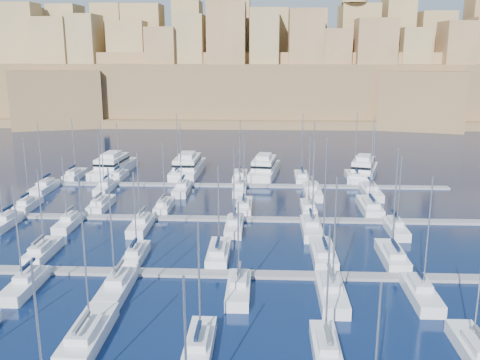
{
  "coord_description": "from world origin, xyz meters",
  "views": [
    {
      "loc": [
        5.1,
        -73.14,
        27.26
      ],
      "look_at": [
        1.38,
        6.0,
        7.76
      ],
      "focal_mm": 40.0,
      "sensor_mm": 36.0,
      "label": 1
    }
  ],
  "objects_px": {
    "motor_yacht_c": "(264,168)",
    "motor_yacht_d": "(363,169)",
    "sailboat_4": "(326,348)",
    "motor_yacht_a": "(113,166)",
    "motor_yacht_b": "(188,167)",
    "sailboat_2": "(88,334)"
  },
  "relations": [
    {
      "from": "motor_yacht_c",
      "to": "motor_yacht_d",
      "type": "distance_m",
      "value": 21.55
    },
    {
      "from": "sailboat_4",
      "to": "motor_yacht_a",
      "type": "relative_size",
      "value": 0.68
    },
    {
      "from": "motor_yacht_b",
      "to": "motor_yacht_d",
      "type": "height_order",
      "value": "same"
    },
    {
      "from": "sailboat_4",
      "to": "motor_yacht_a",
      "type": "distance_m",
      "value": 81.61
    },
    {
      "from": "sailboat_4",
      "to": "motor_yacht_c",
      "type": "height_order",
      "value": "sailboat_4"
    },
    {
      "from": "motor_yacht_a",
      "to": "motor_yacht_d",
      "type": "height_order",
      "value": "same"
    },
    {
      "from": "sailboat_2",
      "to": "motor_yacht_c",
      "type": "xyz_separation_m",
      "value": [
        16.62,
        69.44,
        0.95
      ]
    },
    {
      "from": "motor_yacht_b",
      "to": "motor_yacht_c",
      "type": "relative_size",
      "value": 1.08
    },
    {
      "from": "motor_yacht_d",
      "to": "sailboat_2",
      "type": "bearing_deg",
      "value": -118.88
    },
    {
      "from": "motor_yacht_b",
      "to": "motor_yacht_c",
      "type": "bearing_deg",
      "value": -2.73
    },
    {
      "from": "sailboat_4",
      "to": "motor_yacht_d",
      "type": "height_order",
      "value": "sailboat_4"
    },
    {
      "from": "motor_yacht_c",
      "to": "motor_yacht_d",
      "type": "xyz_separation_m",
      "value": [
        21.55,
        -0.24,
        -0.0
      ]
    },
    {
      "from": "motor_yacht_a",
      "to": "motor_yacht_b",
      "type": "xyz_separation_m",
      "value": [
        16.78,
        0.17,
        0.0
      ]
    },
    {
      "from": "motor_yacht_a",
      "to": "motor_yacht_d",
      "type": "distance_m",
      "value": 55.4
    },
    {
      "from": "sailboat_4",
      "to": "motor_yacht_c",
      "type": "distance_m",
      "value": 70.91
    },
    {
      "from": "motor_yacht_c",
      "to": "motor_yacht_d",
      "type": "bearing_deg",
      "value": -0.63
    },
    {
      "from": "sailboat_2",
      "to": "motor_yacht_a",
      "type": "relative_size",
      "value": 0.9
    },
    {
      "from": "motor_yacht_a",
      "to": "motor_yacht_d",
      "type": "bearing_deg",
      "value": -0.92
    },
    {
      "from": "sailboat_2",
      "to": "motor_yacht_b",
      "type": "bearing_deg",
      "value": 90.36
    },
    {
      "from": "motor_yacht_d",
      "to": "motor_yacht_b",
      "type": "bearing_deg",
      "value": 178.44
    },
    {
      "from": "sailboat_2",
      "to": "motor_yacht_d",
      "type": "xyz_separation_m",
      "value": [
        38.17,
        69.2,
        0.95
      ]
    },
    {
      "from": "sailboat_4",
      "to": "motor_yacht_d",
      "type": "xyz_separation_m",
      "value": [
        15.72,
        70.43,
        1.0
      ]
    }
  ]
}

